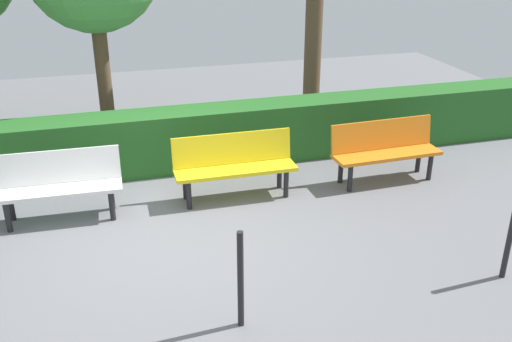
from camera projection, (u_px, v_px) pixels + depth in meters
name	position (u px, v px, depth m)	size (l,w,h in m)	color
ground_plane	(162.00, 237.00, 6.88)	(16.42, 16.42, 0.00)	slate
bench_orange	(385.00, 148.00, 8.20)	(1.58, 0.50, 0.86)	orange
bench_yellow	(234.00, 163.00, 7.71)	(1.63, 0.47, 0.86)	yellow
bench_white	(59.00, 183.00, 7.14)	(1.54, 0.50, 0.86)	white
hedge_row	(212.00, 136.00, 8.73)	(12.42, 0.61, 0.90)	#266023
railing_post_near	(510.00, 236.00, 5.93)	(0.06, 0.06, 1.00)	black
railing_post_mid	(241.00, 280.00, 5.21)	(0.06, 0.06, 1.00)	black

